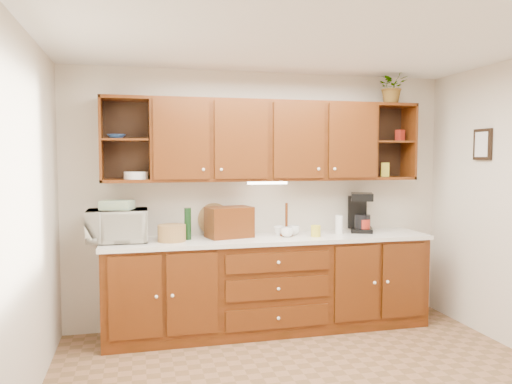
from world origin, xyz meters
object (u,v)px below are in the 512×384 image
bread_box (229,222)px  coffee_maker (361,213)px  potted_plant (392,87)px  microwave (118,226)px

bread_box → coffee_maker: coffee_maker is taller
potted_plant → microwave: bearing=-179.4°
potted_plant → bread_box: bearing=-179.6°
bread_box → potted_plant: bearing=-13.3°
potted_plant → coffee_maker: bearing=172.8°
microwave → coffee_maker: bearing=2.0°
bread_box → potted_plant: (1.74, 0.01, 1.38)m
bread_box → potted_plant: potted_plant is taller
microwave → potted_plant: potted_plant is taller
bread_box → coffee_maker: size_ratio=1.05×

